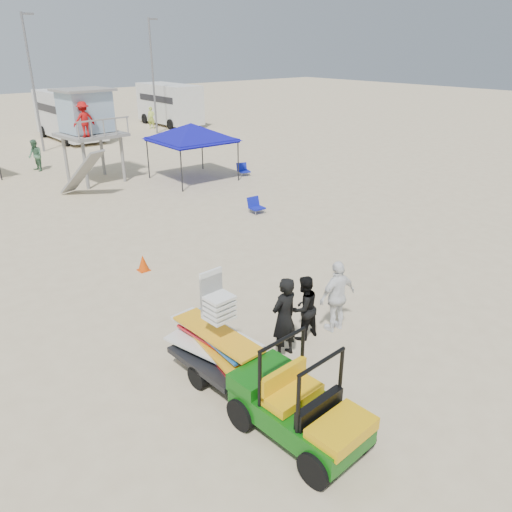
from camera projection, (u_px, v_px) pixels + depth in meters
ground at (326, 358)px, 10.89m from camera, size 140.00×140.00×0.00m
utility_cart at (300, 400)px, 8.33m from camera, size 1.32×2.42×1.80m
surf_trailer at (218, 341)px, 9.97m from camera, size 1.38×2.40×2.09m
man_left at (284, 318)px, 10.62m from camera, size 0.71×0.48×1.88m
man_mid at (304, 308)px, 11.36m from camera, size 0.76×0.60×1.55m
man_right at (337, 296)px, 11.65m from camera, size 1.07×0.52×1.77m
lifeguard_tower at (86, 115)px, 23.56m from camera, size 2.91×2.91×4.28m
canopy_blue at (191, 126)px, 24.14m from camera, size 3.46×3.46×3.18m
cone_near at (143, 263)px, 14.98m from camera, size 0.34×0.34×0.50m
beach_chair_b at (255, 205)px, 20.10m from camera, size 0.57×0.61×0.64m
beach_chair_c at (243, 169)px, 25.84m from camera, size 0.67×0.73×0.64m
rv_mid_right at (69, 114)px, 34.87m from camera, size 2.64×7.00×3.25m
rv_far_right at (169, 103)px, 41.24m from camera, size 2.64×6.60×3.25m
light_pole_left at (33, 85)px, 30.13m from camera, size 0.14×0.14×8.00m
light_pole_right at (153, 78)px, 36.50m from camera, size 0.14×0.14×8.00m
distant_beachgoers at (15, 162)px, 25.06m from camera, size 19.12×14.82×1.70m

